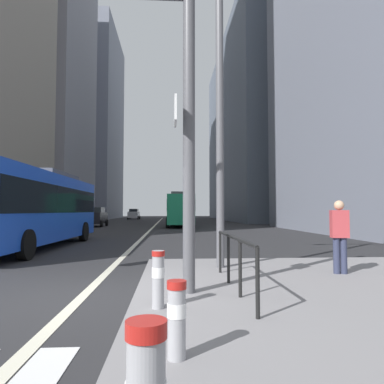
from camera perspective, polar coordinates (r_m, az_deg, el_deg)
ground_plane at (r=26.75m, az=-7.11°, el=-6.46°), size 160.00×160.00×0.00m
lane_centre_line at (r=36.73m, az=-6.16°, el=-5.53°), size 0.20×80.00×0.01m
office_tower_left_mid at (r=56.73m, az=-22.50°, el=17.07°), size 10.45×17.20×41.80m
office_tower_left_far at (r=79.07m, az=-16.66°, el=10.35°), size 12.53×22.03×39.52m
office_tower_right_mid at (r=54.69m, az=13.16°, el=12.20°), size 12.43×18.80×31.84m
office_tower_right_far at (r=76.04m, az=8.20°, el=7.90°), size 12.01×19.23×32.04m
city_bus_blue_oncoming at (r=16.39m, az=-24.29°, el=-1.96°), size 2.85×11.15×3.40m
city_bus_red_receding at (r=36.16m, az=-2.03°, el=-2.68°), size 2.72×10.72×3.40m
car_oncoming_mid at (r=65.88m, az=-9.42°, el=-3.55°), size 2.08×4.50×1.94m
car_receding_near at (r=56.87m, az=-2.36°, el=-3.67°), size 2.12×4.24×1.94m
car_receding_far at (r=62.86m, az=-1.67°, el=-3.61°), size 2.05×4.19×1.94m
car_oncoming_far at (r=36.88m, az=-15.44°, el=-3.90°), size 2.05×4.08×1.94m
traffic_signal_gantry at (r=7.03m, az=-20.07°, el=18.30°), size 6.66×0.65×6.00m
street_lamp_post at (r=9.80m, az=4.50°, el=19.04°), size 5.50×0.32×8.00m
bollard_left at (r=3.66m, az=-2.51°, el=-19.29°), size 0.20×0.20×0.76m
bollard_right at (r=5.42m, az=-5.52°, el=-13.42°), size 0.20×0.20×0.85m
pedestrian_railing at (r=6.64m, az=6.79°, el=-9.48°), size 0.06×3.59×0.98m
pedestrian_waiting at (r=8.87m, az=22.84°, el=-6.13°), size 0.41×0.30×1.69m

